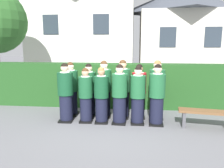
% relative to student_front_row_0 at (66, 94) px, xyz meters
% --- Properties ---
extents(ground_plane, '(60.00, 60.00, 0.00)m').
position_rel_student_front_row_0_xyz_m(ground_plane, '(1.29, 0.01, -0.79)').
color(ground_plane, slate).
extents(student_front_row_0, '(0.43, 0.49, 1.67)m').
position_rel_student_front_row_0_xyz_m(student_front_row_0, '(0.00, 0.00, 0.00)').
color(student_front_row_0, black).
rests_on(student_front_row_0, ground).
extents(student_front_row_1, '(0.40, 0.50, 1.53)m').
position_rel_student_front_row_0_xyz_m(student_front_row_1, '(0.57, 0.01, -0.07)').
color(student_front_row_1, black).
rests_on(student_front_row_1, ground).
extents(student_front_row_2, '(0.41, 0.51, 1.56)m').
position_rel_student_front_row_0_xyz_m(student_front_row_2, '(1.02, -0.00, -0.05)').
color(student_front_row_2, black).
rests_on(student_front_row_2, ground).
extents(student_front_row_3, '(0.43, 0.53, 1.65)m').
position_rel_student_front_row_0_xyz_m(student_front_row_3, '(1.52, -0.01, -0.01)').
color(student_front_row_3, black).
rests_on(student_front_row_3, ground).
extents(student_front_row_4, '(0.41, 0.50, 1.60)m').
position_rel_student_front_row_0_xyz_m(student_front_row_4, '(2.02, 0.01, -0.03)').
color(student_front_row_4, black).
rests_on(student_front_row_4, ground).
extents(student_front_row_5, '(0.43, 0.53, 1.66)m').
position_rel_student_front_row_0_xyz_m(student_front_row_5, '(2.54, -0.01, -0.00)').
color(student_front_row_5, black).
rests_on(student_front_row_5, ground).
extents(student_rear_row_0, '(0.43, 0.48, 1.65)m').
position_rel_student_front_row_0_xyz_m(student_rear_row_0, '(0.00, 0.54, -0.01)').
color(student_rear_row_0, black).
rests_on(student_rear_row_0, ground).
extents(student_rear_row_1, '(0.42, 0.46, 1.61)m').
position_rel_student_front_row_0_xyz_m(student_rear_row_1, '(0.56, 0.51, -0.03)').
color(student_rear_row_1, black).
rests_on(student_rear_row_1, ground).
extents(student_rear_row_2, '(0.44, 0.54, 1.70)m').
position_rel_student_front_row_0_xyz_m(student_rear_row_2, '(1.03, 0.50, 0.02)').
color(student_rear_row_2, black).
rests_on(student_rear_row_2, ground).
extents(student_rear_row_3, '(0.45, 0.55, 1.73)m').
position_rel_student_front_row_0_xyz_m(student_rear_row_3, '(1.58, 0.49, 0.03)').
color(student_rear_row_3, black).
rests_on(student_rear_row_3, ground).
extents(student_in_red_blazer, '(0.42, 0.51, 1.61)m').
position_rel_student_front_row_0_xyz_m(student_in_red_blazer, '(2.06, 0.51, -0.03)').
color(student_in_red_blazer, black).
rests_on(student_in_red_blazer, ground).
extents(student_rear_row_5, '(0.45, 0.50, 1.72)m').
position_rel_student_front_row_0_xyz_m(student_rear_row_5, '(2.58, 0.52, 0.03)').
color(student_rear_row_5, black).
rests_on(student_rear_row_5, ground).
extents(hedge, '(8.69, 0.70, 1.51)m').
position_rel_student_front_row_0_xyz_m(hedge, '(1.29, 1.66, -0.04)').
color(hedge, '#214C1E').
rests_on(hedge, ground).
extents(school_building_main, '(6.83, 3.99, 7.18)m').
position_rel_student_front_row_0_xyz_m(school_building_main, '(-1.41, 8.54, 2.89)').
color(school_building_main, silver).
rests_on(school_building_main, ground).
extents(school_building_annex, '(5.70, 4.59, 5.71)m').
position_rel_student_front_row_0_xyz_m(school_building_annex, '(4.95, 9.05, 2.14)').
color(school_building_annex, beige).
rests_on(school_building_annex, ground).
extents(wooden_bench, '(1.44, 0.56, 0.48)m').
position_rel_student_front_row_0_xyz_m(wooden_bench, '(3.80, -0.19, -0.44)').
color(wooden_bench, brown).
rests_on(wooden_bench, ground).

